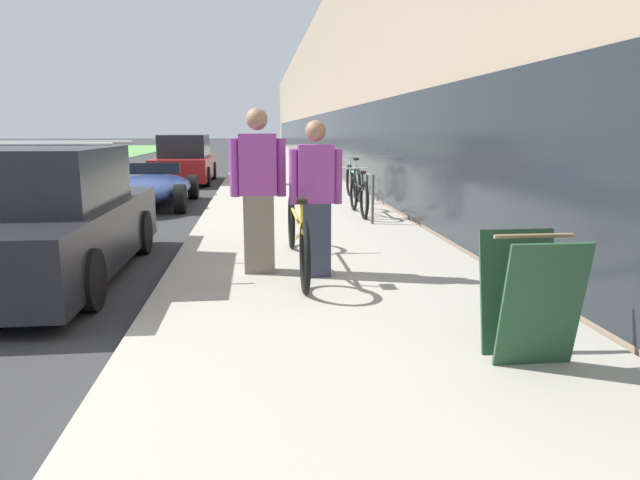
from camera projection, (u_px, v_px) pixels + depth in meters
name	position (u px, v px, depth m)	size (l,w,h in m)	color
sidewalk_slab	(276.00, 168.00, 24.49)	(3.74, 70.00, 0.11)	#A39E8E
storefront_facade	(392.00, 99.00, 32.40)	(10.01, 70.00, 6.78)	gray
lawn_strip	(36.00, 165.00, 27.19)	(5.67, 70.00, 0.03)	#5B9347
tandem_bicycle	(297.00, 235.00, 6.61)	(0.52, 2.91, 0.91)	black
person_rider	(316.00, 199.00, 6.17)	(0.57, 0.22, 1.69)	#33384C
person_bystander	(258.00, 191.00, 6.33)	(0.62, 0.24, 1.82)	#756B5B
bike_rack_hoop	(370.00, 192.00, 9.95)	(0.05, 0.60, 0.84)	#4C4C51
cruiser_bike_nearest	(359.00, 195.00, 10.78)	(0.52, 1.81, 0.86)	black
cruiser_bike_middle	(353.00, 181.00, 13.29)	(0.52, 1.80, 0.97)	black
sandwich_board_sign	(529.00, 297.00, 3.95)	(0.56, 0.56, 0.90)	#23472D
parked_sedan_curbside	(47.00, 221.00, 6.50)	(1.80, 4.28, 1.57)	black
vintage_roadster_curbside	(150.00, 188.00, 12.84)	(1.88, 4.31, 0.94)	navy
parked_sedan_far	(185.00, 162.00, 18.35)	(1.74, 4.31, 1.54)	maroon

